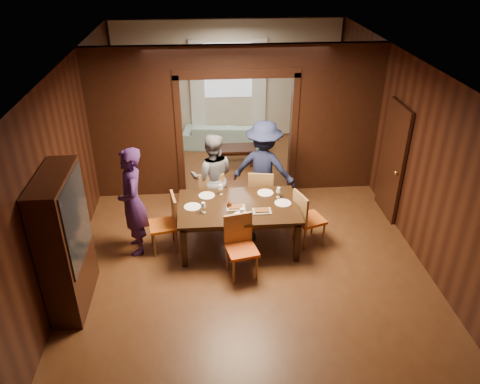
{
  "coord_description": "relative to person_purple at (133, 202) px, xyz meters",
  "views": [
    {
      "loc": [
        -0.61,
        -6.78,
        4.62
      ],
      "look_at": [
        -0.1,
        -0.4,
        1.05
      ],
      "focal_mm": 35.0,
      "sensor_mm": 36.0,
      "label": 1
    }
  ],
  "objects": [
    {
      "name": "floor",
      "position": [
        1.79,
        0.33,
        -0.91
      ],
      "size": [
        9.0,
        9.0,
        0.0
      ],
      "primitive_type": "plane",
      "color": "#542D17",
      "rests_on": "ground"
    },
    {
      "name": "ceiling",
      "position": [
        1.79,
        0.33,
        1.99
      ],
      "size": [
        5.5,
        9.0,
        0.02
      ],
      "primitive_type": "cube",
      "color": "silver",
      "rests_on": "room_walls"
    },
    {
      "name": "room_walls",
      "position": [
        1.79,
        2.21,
        0.6
      ],
      "size": [
        5.52,
        9.01,
        2.9
      ],
      "color": "black",
      "rests_on": "floor"
    },
    {
      "name": "person_purple",
      "position": [
        0.0,
        0.0,
        0.0
      ],
      "size": [
        0.56,
        0.74,
        1.81
      ],
      "primitive_type": "imported",
      "rotation": [
        0.0,
        0.0,
        -1.37
      ],
      "color": "#351A4C",
      "rests_on": "floor"
    },
    {
      "name": "person_grey",
      "position": [
        1.28,
        0.92,
        -0.09
      ],
      "size": [
        0.8,
        0.63,
        1.63
      ],
      "primitive_type": "imported",
      "rotation": [
        0.0,
        0.0,
        3.13
      ],
      "color": "slate",
      "rests_on": "floor"
    },
    {
      "name": "person_navy",
      "position": [
        2.21,
        1.05,
        -0.01
      ],
      "size": [
        1.32,
        1.04,
        1.79
      ],
      "primitive_type": "imported",
      "rotation": [
        0.0,
        0.0,
        2.77
      ],
      "color": "#161C39",
      "rests_on": "floor"
    },
    {
      "name": "sofa",
      "position": [
        1.68,
        4.18,
        -0.61
      ],
      "size": [
        2.11,
        1.03,
        0.59
      ],
      "primitive_type": "imported",
      "rotation": [
        0.0,
        0.0,
        3.02
      ],
      "color": "#99C8C8",
      "rests_on": "floor"
    },
    {
      "name": "serving_bowl",
      "position": [
        1.81,
        0.08,
        -0.1
      ],
      "size": [
        0.35,
        0.35,
        0.09
      ],
      "primitive_type": "imported",
      "color": "black",
      "rests_on": "dining_table"
    },
    {
      "name": "dining_table",
      "position": [
        1.67,
        0.01,
        -0.53
      ],
      "size": [
        1.93,
        1.2,
        0.76
      ],
      "primitive_type": "cube",
      "color": "black",
      "rests_on": "floor"
    },
    {
      "name": "coffee_table",
      "position": [
        1.89,
        3.15,
        -0.71
      ],
      "size": [
        0.8,
        0.5,
        0.4
      ],
      "primitive_type": "cube",
      "color": "black",
      "rests_on": "floor"
    },
    {
      "name": "chair_left",
      "position": [
        0.44,
        -0.01,
        -0.42
      ],
      "size": [
        0.52,
        0.52,
        0.97
      ],
      "primitive_type": null,
      "rotation": [
        0.0,
        0.0,
        -1.38
      ],
      "color": "#CD5913",
      "rests_on": "floor"
    },
    {
      "name": "chair_right",
      "position": [
        2.85,
        -0.02,
        -0.42
      ],
      "size": [
        0.56,
        0.56,
        0.97
      ],
      "primitive_type": null,
      "rotation": [
        0.0,
        0.0,
        1.9
      ],
      "color": "#C95212",
      "rests_on": "floor"
    },
    {
      "name": "chair_far_l",
      "position": [
        1.26,
        0.93,
        -0.42
      ],
      "size": [
        0.44,
        0.44,
        0.97
      ],
      "primitive_type": null,
      "rotation": [
        0.0,
        0.0,
        3.13
      ],
      "color": "red",
      "rests_on": "floor"
    },
    {
      "name": "chair_far_r",
      "position": [
        2.15,
        0.89,
        -0.42
      ],
      "size": [
        0.51,
        0.51,
        0.97
      ],
      "primitive_type": null,
      "rotation": [
        0.0,
        0.0,
        2.97
      ],
      "color": "#CA4913",
      "rests_on": "floor"
    },
    {
      "name": "chair_near",
      "position": [
        1.66,
        -0.79,
        -0.42
      ],
      "size": [
        0.52,
        0.52,
        0.97
      ],
      "primitive_type": null,
      "rotation": [
        0.0,
        0.0,
        0.21
      ],
      "color": "#D34D13",
      "rests_on": "floor"
    },
    {
      "name": "hutch",
      "position": [
        -0.74,
        -1.17,
        0.09
      ],
      "size": [
        0.4,
        1.2,
        2.0
      ],
      "primitive_type": "cube",
      "color": "black",
      "rests_on": "floor"
    },
    {
      "name": "door_right",
      "position": [
        4.49,
        0.83,
        0.14
      ],
      "size": [
        0.06,
        0.9,
        2.1
      ],
      "primitive_type": "cube",
      "color": "black",
      "rests_on": "floor"
    },
    {
      "name": "window_far",
      "position": [
        1.79,
        4.77,
        0.79
      ],
      "size": [
        1.2,
        0.03,
        1.3
      ],
      "primitive_type": "cube",
      "color": "silver",
      "rests_on": "back_wall"
    },
    {
      "name": "curtain_left",
      "position": [
        1.04,
        4.73,
        0.34
      ],
      "size": [
        0.35,
        0.06,
        2.4
      ],
      "primitive_type": "cube",
      "color": "white",
      "rests_on": "back_wall"
    },
    {
      "name": "curtain_right",
      "position": [
        2.54,
        4.73,
        0.34
      ],
      "size": [
        0.35,
        0.06,
        2.4
      ],
      "primitive_type": "cube",
      "color": "white",
      "rests_on": "back_wall"
    },
    {
      "name": "plate_left",
      "position": [
        0.93,
        0.01,
        -0.14
      ],
      "size": [
        0.27,
        0.27,
        0.01
      ],
      "primitive_type": "cylinder",
      "color": "white",
      "rests_on": "dining_table"
    },
    {
      "name": "plate_far_l",
      "position": [
        1.17,
        0.36,
        -0.14
      ],
      "size": [
        0.27,
        0.27,
        0.01
      ],
      "primitive_type": "cylinder",
      "color": "white",
      "rests_on": "dining_table"
    },
    {
      "name": "plate_far_r",
      "position": [
        2.16,
        0.37,
        -0.14
      ],
      "size": [
        0.27,
        0.27,
        0.01
      ],
      "primitive_type": "cylinder",
      "color": "white",
      "rests_on": "dining_table"
    },
    {
      "name": "plate_right",
      "position": [
        2.4,
        0.01,
        -0.14
      ],
      "size": [
        0.27,
        0.27,
        0.01
      ],
      "primitive_type": "cylinder",
      "color": "white",
      "rests_on": "dining_table"
    },
    {
      "name": "plate_near",
      "position": [
        1.7,
        -0.32,
        -0.14
      ],
      "size": [
        0.27,
        0.27,
        0.01
      ],
      "primitive_type": "cylinder",
      "color": "white",
      "rests_on": "dining_table"
    },
    {
      "name": "platter_a",
      "position": [
        1.62,
        -0.08,
        -0.13
      ],
      "size": [
        0.3,
        0.2,
        0.04
      ],
      "primitive_type": "cube",
      "color": "gray",
      "rests_on": "dining_table"
    },
    {
      "name": "platter_b",
      "position": [
        2.03,
        -0.21,
        -0.13
      ],
      "size": [
        0.3,
        0.2,
        0.04
      ],
      "primitive_type": "cube",
      "color": "gray",
      "rests_on": "dining_table"
    },
    {
      "name": "wineglass_left",
      "position": [
        1.11,
        -0.17,
        -0.06
      ],
      "size": [
        0.08,
        0.08,
        0.18
      ],
      "primitive_type": null,
      "color": "silver",
      "rests_on": "dining_table"
    },
    {
      "name": "wineglass_far",
      "position": [
        1.41,
        0.39,
        -0.06
      ],
      "size": [
        0.08,
        0.08,
        0.18
      ],
      "primitive_type": null,
      "color": "white",
      "rests_on": "dining_table"
    },
    {
      "name": "wineglass_right",
      "position": [
        2.35,
        0.22,
        -0.06
      ],
      "size": [
        0.08,
        0.08,
        0.18
      ],
      "primitive_type": null,
      "color": "silver",
      "rests_on": "dining_table"
    },
    {
      "name": "tumbler",
      "position": [
        1.7,
        -0.34,
        -0.08
      ],
      "size": [
        0.07,
        0.07,
        0.14
      ],
      "primitive_type": "cylinder",
      "color": "white",
      "rests_on": "dining_table"
    },
    {
      "name": "condiment_jar",
      "position": [
        1.52,
        -0.04,
        -0.09
      ],
      "size": [
        0.08,
        0.08,
        0.11
      ],
      "primitive_type": null,
      "color": "#4D2012",
      "rests_on": "dining_table"
    }
  ]
}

